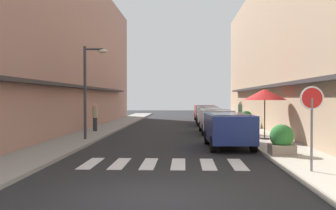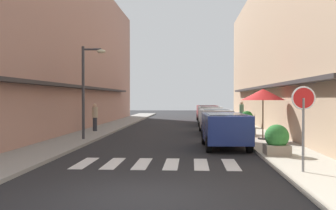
{
  "view_description": "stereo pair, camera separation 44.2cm",
  "coord_description": "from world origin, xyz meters",
  "px_view_note": "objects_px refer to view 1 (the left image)",
  "views": [
    {
      "loc": [
        0.67,
        -8.15,
        2.14
      ],
      "look_at": [
        -0.39,
        16.72,
        1.69
      ],
      "focal_mm": 41.38,
      "sensor_mm": 36.0,
      "label": 1
    },
    {
      "loc": [
        1.11,
        -8.13,
        2.14
      ],
      "look_at": [
        -0.39,
        16.72,
        1.69
      ],
      "focal_mm": 41.38,
      "sensor_mm": 36.0,
      "label": 2
    }
  ],
  "objects_px": {
    "parked_car_far": "(208,114)",
    "pedestrian_walking_far": "(240,112)",
    "round_street_sign": "(312,106)",
    "cafe_umbrella": "(265,95)",
    "parked_car_near": "(228,127)",
    "street_lamp": "(89,81)",
    "planter_corner": "(282,140)",
    "planter_far": "(246,119)",
    "parked_car_mid": "(216,118)",
    "parked_car_distant": "(205,111)",
    "pedestrian_walking_near": "(95,117)",
    "planter_midblock": "(249,126)"
  },
  "relations": [
    {
      "from": "round_street_sign",
      "to": "cafe_umbrella",
      "type": "relative_size",
      "value": 0.95
    },
    {
      "from": "planter_corner",
      "to": "cafe_umbrella",
      "type": "bearing_deg",
      "value": 85.02
    },
    {
      "from": "parked_car_far",
      "to": "parked_car_distant",
      "type": "distance_m",
      "value": 5.62
    },
    {
      "from": "round_street_sign",
      "to": "planter_midblock",
      "type": "distance_m",
      "value": 10.76
    },
    {
      "from": "parked_car_near",
      "to": "planter_far",
      "type": "height_order",
      "value": "parked_car_near"
    },
    {
      "from": "parked_car_far",
      "to": "parked_car_distant",
      "type": "height_order",
      "value": "same"
    },
    {
      "from": "parked_car_near",
      "to": "parked_car_mid",
      "type": "height_order",
      "value": "same"
    },
    {
      "from": "street_lamp",
      "to": "parked_car_mid",
      "type": "bearing_deg",
      "value": 34.85
    },
    {
      "from": "planter_corner",
      "to": "pedestrian_walking_far",
      "type": "xyz_separation_m",
      "value": [
        0.82,
        16.07,
        0.42
      ]
    },
    {
      "from": "parked_car_distant",
      "to": "planter_midblock",
      "type": "xyz_separation_m",
      "value": [
        1.69,
        -14.4,
        -0.31
      ]
    },
    {
      "from": "pedestrian_walking_near",
      "to": "pedestrian_walking_far",
      "type": "xyz_separation_m",
      "value": [
        9.74,
        6.72,
        0.04
      ]
    },
    {
      "from": "planter_far",
      "to": "pedestrian_walking_far",
      "type": "height_order",
      "value": "pedestrian_walking_far"
    },
    {
      "from": "parked_car_near",
      "to": "cafe_umbrella",
      "type": "xyz_separation_m",
      "value": [
        2.06,
        2.59,
        1.37
      ]
    },
    {
      "from": "parked_car_near",
      "to": "planter_corner",
      "type": "relative_size",
      "value": 3.8
    },
    {
      "from": "pedestrian_walking_near",
      "to": "round_street_sign",
      "type": "bearing_deg",
      "value": 36.0
    },
    {
      "from": "street_lamp",
      "to": "pedestrian_walking_far",
      "type": "bearing_deg",
      "value": 51.42
    },
    {
      "from": "round_street_sign",
      "to": "planter_midblock",
      "type": "relative_size",
      "value": 2.31
    },
    {
      "from": "planter_corner",
      "to": "parked_car_far",
      "type": "bearing_deg",
      "value": 95.65
    },
    {
      "from": "planter_midblock",
      "to": "pedestrian_walking_near",
      "type": "bearing_deg",
      "value": 168.35
    },
    {
      "from": "parked_car_far",
      "to": "pedestrian_walking_far",
      "type": "xyz_separation_m",
      "value": [
        2.43,
        -0.2,
        0.13
      ]
    },
    {
      "from": "planter_far",
      "to": "round_street_sign",
      "type": "bearing_deg",
      "value": -92.67
    },
    {
      "from": "round_street_sign",
      "to": "planter_midblock",
      "type": "xyz_separation_m",
      "value": [
        0.06,
        10.69,
        -1.29
      ]
    },
    {
      "from": "round_street_sign",
      "to": "planter_corner",
      "type": "bearing_deg",
      "value": 90.25
    },
    {
      "from": "parked_car_far",
      "to": "planter_corner",
      "type": "distance_m",
      "value": 16.36
    },
    {
      "from": "parked_car_near",
      "to": "street_lamp",
      "type": "height_order",
      "value": "street_lamp"
    },
    {
      "from": "pedestrian_walking_near",
      "to": "pedestrian_walking_far",
      "type": "distance_m",
      "value": 11.84
    },
    {
      "from": "pedestrian_walking_far",
      "to": "parked_car_near",
      "type": "bearing_deg",
      "value": 177.69
    },
    {
      "from": "parked_car_mid",
      "to": "street_lamp",
      "type": "distance_m",
      "value": 8.22
    },
    {
      "from": "parked_car_mid",
      "to": "parked_car_distant",
      "type": "bearing_deg",
      "value": 90.0
    },
    {
      "from": "parked_car_near",
      "to": "street_lamp",
      "type": "xyz_separation_m",
      "value": [
        -6.54,
        2.24,
        2.04
      ]
    },
    {
      "from": "pedestrian_walking_near",
      "to": "cafe_umbrella",
      "type": "bearing_deg",
      "value": 66.52
    },
    {
      "from": "street_lamp",
      "to": "planter_corner",
      "type": "distance_m",
      "value": 9.75
    },
    {
      "from": "parked_car_mid",
      "to": "planter_far",
      "type": "xyz_separation_m",
      "value": [
        2.37,
        3.33,
        -0.25
      ]
    },
    {
      "from": "street_lamp",
      "to": "planter_midblock",
      "type": "relative_size",
      "value": 4.49
    },
    {
      "from": "parked_car_mid",
      "to": "pedestrian_walking_far",
      "type": "relative_size",
      "value": 2.51
    },
    {
      "from": "parked_car_far",
      "to": "planter_midblock",
      "type": "xyz_separation_m",
      "value": [
        1.69,
        -8.78,
        -0.31
      ]
    },
    {
      "from": "planter_corner",
      "to": "parked_car_distant",
      "type": "bearing_deg",
      "value": 94.21
    },
    {
      "from": "parked_car_distant",
      "to": "pedestrian_walking_near",
      "type": "relative_size",
      "value": 2.5
    },
    {
      "from": "planter_midblock",
      "to": "pedestrian_walking_near",
      "type": "relative_size",
      "value": 0.6
    },
    {
      "from": "parked_car_near",
      "to": "cafe_umbrella",
      "type": "distance_m",
      "value": 3.58
    },
    {
      "from": "parked_car_distant",
      "to": "pedestrian_walking_far",
      "type": "bearing_deg",
      "value": -67.34
    },
    {
      "from": "parked_car_far",
      "to": "parked_car_near",
      "type": "bearing_deg",
      "value": -90.0
    },
    {
      "from": "parked_car_distant",
      "to": "pedestrian_walking_far",
      "type": "height_order",
      "value": "pedestrian_walking_far"
    },
    {
      "from": "parked_car_far",
      "to": "round_street_sign",
      "type": "bearing_deg",
      "value": -85.23
    },
    {
      "from": "planter_corner",
      "to": "pedestrian_walking_far",
      "type": "height_order",
      "value": "pedestrian_walking_far"
    },
    {
      "from": "street_lamp",
      "to": "planter_midblock",
      "type": "xyz_separation_m",
      "value": [
        8.22,
        2.67,
        -2.35
      ]
    },
    {
      "from": "parked_car_near",
      "to": "pedestrian_walking_near",
      "type": "xyz_separation_m",
      "value": [
        -7.31,
        6.76,
        0.08
      ]
    },
    {
      "from": "parked_car_distant",
      "to": "parked_car_mid",
      "type": "bearing_deg",
      "value": -90.0
    },
    {
      "from": "round_street_sign",
      "to": "parked_car_distant",
      "type": "bearing_deg",
      "value": 93.71
    },
    {
      "from": "parked_car_near",
      "to": "parked_car_distant",
      "type": "bearing_deg",
      "value": 90.0
    }
  ]
}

